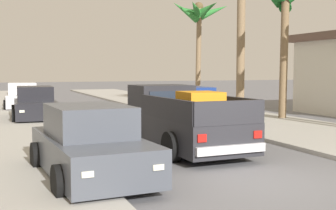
{
  "coord_description": "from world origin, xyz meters",
  "views": [
    {
      "loc": [
        -4.98,
        -7.62,
        2.26
      ],
      "look_at": [
        0.01,
        5.02,
        1.2
      ],
      "focal_mm": 47.61,
      "sensor_mm": 36.0,
      "label": 1
    }
  ],
  "objects_px": {
    "car_right_near": "(35,105)",
    "car_left_mid": "(90,145)",
    "car_right_mid": "(23,97)",
    "car_left_near": "(190,105)",
    "pickup_truck": "(180,121)",
    "palm_tree_left_fore": "(199,18)"
  },
  "relations": [
    {
      "from": "pickup_truck",
      "to": "car_left_near",
      "type": "xyz_separation_m",
      "value": [
        3.1,
        6.19,
        -0.1
      ]
    },
    {
      "from": "car_left_near",
      "to": "car_right_mid",
      "type": "bearing_deg",
      "value": 124.91
    },
    {
      "from": "pickup_truck",
      "to": "car_left_mid",
      "type": "height_order",
      "value": "pickup_truck"
    },
    {
      "from": "car_left_near",
      "to": "car_left_mid",
      "type": "relative_size",
      "value": 1.0
    },
    {
      "from": "car_left_near",
      "to": "car_right_mid",
      "type": "xyz_separation_m",
      "value": [
        -6.49,
        9.29,
        0.0
      ]
    },
    {
      "from": "car_right_near",
      "to": "palm_tree_left_fore",
      "type": "bearing_deg",
      "value": 25.26
    },
    {
      "from": "car_left_near",
      "to": "pickup_truck",
      "type": "bearing_deg",
      "value": -116.63
    },
    {
      "from": "car_right_near",
      "to": "car_left_mid",
      "type": "xyz_separation_m",
      "value": [
        0.09,
        -11.75,
        0.0
      ]
    },
    {
      "from": "car_left_near",
      "to": "car_right_near",
      "type": "bearing_deg",
      "value": 154.55
    },
    {
      "from": "car_left_mid",
      "to": "palm_tree_left_fore",
      "type": "height_order",
      "value": "palm_tree_left_fore"
    },
    {
      "from": "car_right_near",
      "to": "car_left_near",
      "type": "bearing_deg",
      "value": -25.45
    },
    {
      "from": "car_right_near",
      "to": "car_left_mid",
      "type": "height_order",
      "value": "same"
    },
    {
      "from": "car_left_mid",
      "to": "pickup_truck",
      "type": "bearing_deg",
      "value": 39.17
    },
    {
      "from": "pickup_truck",
      "to": "car_left_mid",
      "type": "distance_m",
      "value": 4.04
    },
    {
      "from": "palm_tree_left_fore",
      "to": "car_right_mid",
      "type": "bearing_deg",
      "value": 172.95
    },
    {
      "from": "car_right_near",
      "to": "car_left_mid",
      "type": "relative_size",
      "value": 0.99
    },
    {
      "from": "car_right_near",
      "to": "car_right_mid",
      "type": "distance_m",
      "value": 6.28
    },
    {
      "from": "car_left_mid",
      "to": "car_right_mid",
      "type": "bearing_deg",
      "value": 90.79
    },
    {
      "from": "palm_tree_left_fore",
      "to": "car_left_near",
      "type": "bearing_deg",
      "value": -117.7
    },
    {
      "from": "car_left_mid",
      "to": "palm_tree_left_fore",
      "type": "xyz_separation_m",
      "value": [
        10.42,
        16.71,
        4.89
      ]
    },
    {
      "from": "car_right_near",
      "to": "palm_tree_left_fore",
      "type": "xyz_separation_m",
      "value": [
        10.51,
        4.96,
        4.89
      ]
    },
    {
      "from": "pickup_truck",
      "to": "car_right_near",
      "type": "distance_m",
      "value": 9.75
    }
  ]
}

